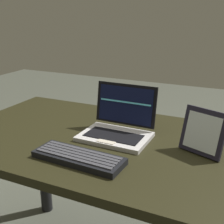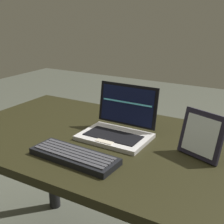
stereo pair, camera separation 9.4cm
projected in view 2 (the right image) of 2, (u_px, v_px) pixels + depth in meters
The scene contains 4 objects.
desk at pixel (118, 168), 1.20m from camera, with size 1.39×0.74×0.73m.
laptop_front at pixel (118, 127), 1.19m from camera, with size 0.27×0.22×0.20m.
external_keyboard at pixel (74, 156), 1.01m from camera, with size 0.32×0.13×0.03m.
photo_frame at pixel (201, 135), 1.01m from camera, with size 0.16×0.10×0.16m.
Camera 2 is at (0.51, -0.93, 1.21)m, focal length 47.60 mm.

